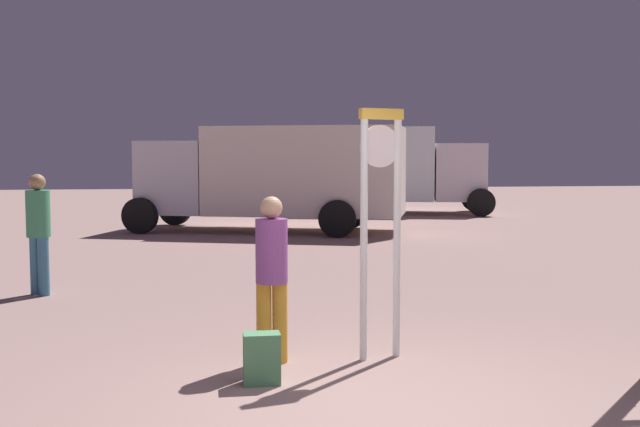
{
  "coord_description": "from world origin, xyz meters",
  "views": [
    {
      "loc": [
        -1.26,
        -5.2,
        1.92
      ],
      "look_at": [
        0.14,
        4.04,
        1.2
      ],
      "focal_mm": 41.25,
      "sensor_mm": 36.0,
      "label": 1
    }
  ],
  "objects": [
    {
      "name": "ground_plane",
      "position": [
        0.0,
        0.0,
        0.0
      ],
      "size": [
        80.0,
        80.0,
        0.0
      ],
      "primitive_type": "plane",
      "color": "gray"
    },
    {
      "name": "standing_clock",
      "position": [
        0.34,
        1.55,
        1.44
      ],
      "size": [
        0.44,
        0.19,
        2.37
      ],
      "color": "white",
      "rests_on": "ground_plane"
    },
    {
      "name": "person_near_clock",
      "position": [
        -0.7,
        1.54,
        0.87
      ],
      "size": [
        0.3,
        0.3,
        1.56
      ],
      "color": "gold",
      "rests_on": "ground_plane"
    },
    {
      "name": "backpack",
      "position": [
        -0.84,
        0.92,
        0.21
      ],
      "size": [
        0.31,
        0.24,
        0.43
      ],
      "color": "#4F905E",
      "rests_on": "ground_plane"
    },
    {
      "name": "person_distant",
      "position": [
        -3.61,
        5.39,
        0.94
      ],
      "size": [
        0.32,
        0.32,
        1.69
      ],
      "color": "teal",
      "rests_on": "ground_plane"
    },
    {
      "name": "box_truck_near",
      "position": [
        0.48,
        13.71,
        1.5
      ],
      "size": [
        7.37,
        4.59,
        2.68
      ],
      "color": "silver",
      "rests_on": "ground_plane"
    },
    {
      "name": "box_truck_far",
      "position": [
        4.86,
        19.38,
        1.59
      ],
      "size": [
        6.76,
        4.08,
        2.91
      ],
      "color": "white",
      "rests_on": "ground_plane"
    }
  ]
}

